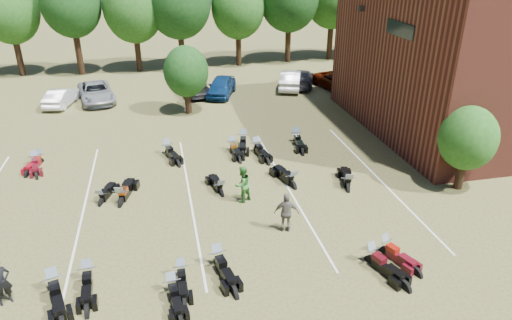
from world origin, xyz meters
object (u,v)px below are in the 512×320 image
object	(u,v)px
motorcycle_0	(56,293)
motorcycle_3	(182,278)
person_grey	(287,213)
car_4	(221,86)
person_black	(1,282)
motorcycle_14	(36,166)
person_green	(242,184)

from	to	relation	value
motorcycle_0	motorcycle_3	xyz separation A→B (m)	(4.48, -0.19, 0.00)
person_grey	motorcycle_0	bearing A→B (deg)	27.78
car_4	person_grey	world-z (taller)	person_grey
car_4	person_black	world-z (taller)	person_black
person_black	motorcycle_14	bearing A→B (deg)	65.92
car_4	motorcycle_3	distance (m)	22.76
person_grey	motorcycle_3	distance (m)	5.24
motorcycle_14	person_grey	bearing A→B (deg)	-49.76
motorcycle_0	motorcycle_3	bearing A→B (deg)	-18.83
person_green	motorcycle_14	world-z (taller)	person_green
motorcycle_3	motorcycle_0	bearing A→B (deg)	177.58
car_4	person_green	xyz separation A→B (m)	(-1.52, -17.13, 0.15)
person_green	car_4	bearing A→B (deg)	-126.29
motorcycle_0	person_black	bearing A→B (deg)	168.57
person_grey	motorcycle_14	world-z (taller)	person_grey
motorcycle_3	motorcycle_14	xyz separation A→B (m)	(-7.33, 11.40, 0.00)
person_black	person_green	world-z (taller)	person_green
person_grey	motorcycle_0	xyz separation A→B (m)	(-9.14, -2.00, -0.92)
car_4	motorcycle_0	bearing A→B (deg)	-91.88
person_green	person_grey	size ratio (longest dim) A/B	1.01
car_4	person_grey	xyz separation A→B (m)	(-0.16, -20.03, 0.14)
person_black	car_4	bearing A→B (deg)	33.37
motorcycle_14	motorcycle_3	bearing A→B (deg)	-69.51
person_grey	motorcycle_14	xyz separation A→B (m)	(-12.00, 9.20, -0.92)
car_4	motorcycle_14	distance (m)	16.30
person_black	motorcycle_3	size ratio (longest dim) A/B	0.86
car_4	motorcycle_0	size ratio (longest dim) A/B	1.82
person_green	motorcycle_14	xyz separation A→B (m)	(-10.63, 6.30, -0.92)
motorcycle_3	motorcycle_14	size ratio (longest dim) A/B	0.94
car_4	motorcycle_0	xyz separation A→B (m)	(-9.30, -22.04, -0.77)
person_black	motorcycle_0	size ratio (longest dim) A/B	0.71
car_4	person_green	distance (m)	17.20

